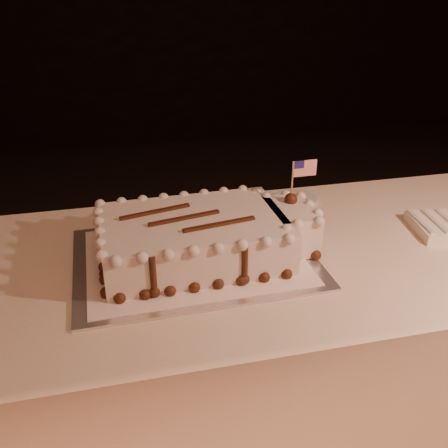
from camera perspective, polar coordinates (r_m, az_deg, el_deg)
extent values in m
cube|color=beige|center=(1.64, 11.84, -13.61)|extent=(2.40, 0.80, 0.75)
cube|color=silver|center=(1.31, -3.41, -3.90)|extent=(0.63, 0.48, 0.01)
cube|color=white|center=(1.31, -3.41, -3.72)|extent=(0.56, 0.43, 0.00)
cube|color=silver|center=(1.28, -3.48, -1.56)|extent=(0.47, 0.32, 0.11)
cube|color=silver|center=(1.35, 7.57, -0.22)|extent=(0.11, 0.18, 0.11)
sphere|color=#482212|center=(1.16, -11.84, -8.29)|extent=(0.03, 0.03, 0.03)
sphere|color=#482212|center=(1.16, -9.01, -7.95)|extent=(0.03, 0.03, 0.03)
sphere|color=#482212|center=(1.17, -6.19, -7.60)|extent=(0.03, 0.03, 0.03)
sphere|color=#482212|center=(1.17, -3.41, -7.24)|extent=(0.03, 0.03, 0.03)
sphere|color=#482212|center=(1.18, -0.68, -6.86)|extent=(0.03, 0.03, 0.03)
sphere|color=#482212|center=(1.20, 2.01, -6.47)|extent=(0.03, 0.03, 0.03)
sphere|color=#482212|center=(1.21, 4.62, -6.08)|extent=(0.03, 0.03, 0.03)
sphere|color=#482212|center=(1.23, 7.17, -5.69)|extent=(0.03, 0.03, 0.03)
sphere|color=#482212|center=(1.27, 6.89, -4.53)|extent=(0.03, 0.03, 0.03)
sphere|color=#482212|center=(1.30, 8.13, -3.86)|extent=(0.03, 0.03, 0.03)
sphere|color=#482212|center=(1.32, 10.44, -3.51)|extent=(0.03, 0.03, 0.03)
sphere|color=#482212|center=(1.36, 10.33, -2.56)|extent=(0.03, 0.03, 0.03)
sphere|color=#482212|center=(1.40, 9.39, -1.45)|extent=(0.03, 0.03, 0.03)
sphere|color=#482212|center=(1.45, 8.52, -0.40)|extent=(0.03, 0.03, 0.03)
sphere|color=#482212|center=(1.45, 6.85, -0.22)|extent=(0.03, 0.03, 0.03)
sphere|color=#482212|center=(1.43, 4.71, -0.49)|extent=(0.03, 0.03, 0.03)
sphere|color=#482212|center=(1.46, 3.62, 0.18)|extent=(0.03, 0.03, 0.03)
sphere|color=#482212|center=(1.48, 2.11, 0.44)|extent=(0.03, 0.03, 0.03)
sphere|color=#482212|center=(1.46, -0.04, 0.19)|extent=(0.03, 0.03, 0.03)
sphere|color=#482212|center=(1.45, -2.24, -0.06)|extent=(0.03, 0.03, 0.03)
sphere|color=#482212|center=(1.44, -4.46, -0.32)|extent=(0.03, 0.03, 0.03)
sphere|color=#482212|center=(1.43, -6.71, -0.58)|extent=(0.03, 0.03, 0.03)
sphere|color=#482212|center=(1.43, -8.98, -0.84)|extent=(0.03, 0.03, 0.03)
sphere|color=#482212|center=(1.43, -11.26, -1.11)|extent=(0.03, 0.03, 0.03)
sphere|color=#482212|center=(1.43, -13.55, -1.37)|extent=(0.03, 0.03, 0.03)
sphere|color=#482212|center=(1.38, -13.74, -2.37)|extent=(0.03, 0.03, 0.03)
sphere|color=#482212|center=(1.33, -13.65, -3.55)|extent=(0.03, 0.03, 0.03)
sphere|color=#482212|center=(1.28, -13.55, -4.81)|extent=(0.03, 0.03, 0.03)
sphere|color=#482212|center=(1.23, -13.44, -6.18)|extent=(0.03, 0.03, 0.03)
sphere|color=#482212|center=(1.18, -13.32, -7.66)|extent=(0.03, 0.03, 0.03)
sphere|color=silver|center=(1.11, -12.31, -4.18)|extent=(0.03, 0.03, 0.03)
sphere|color=silver|center=(1.11, -9.37, -3.83)|extent=(0.03, 0.03, 0.03)
sphere|color=silver|center=(1.11, -6.44, -3.48)|extent=(0.03, 0.03, 0.03)
sphere|color=silver|center=(1.12, -3.55, -3.13)|extent=(0.03, 0.03, 0.03)
sphere|color=silver|center=(1.13, -0.70, -2.77)|extent=(0.03, 0.03, 0.03)
sphere|color=silver|center=(1.15, 2.08, -2.41)|extent=(0.03, 0.03, 0.03)
sphere|color=silver|center=(1.16, 4.80, -2.06)|extent=(0.03, 0.03, 0.03)
sphere|color=silver|center=(1.18, 7.43, -1.71)|extent=(0.03, 0.03, 0.03)
sphere|color=silver|center=(1.22, 7.14, -0.64)|extent=(0.03, 0.03, 0.03)
sphere|color=silver|center=(1.25, 8.42, -0.03)|extent=(0.03, 0.03, 0.03)
sphere|color=silver|center=(1.27, 10.81, 0.26)|extent=(0.03, 0.03, 0.03)
sphere|color=silver|center=(1.31, 10.67, 1.14)|extent=(0.03, 0.03, 0.03)
sphere|color=silver|center=(1.36, 9.70, 2.16)|extent=(0.03, 0.03, 0.03)
sphere|color=silver|center=(1.41, 8.78, 3.12)|extent=(0.03, 0.03, 0.03)
sphere|color=silver|center=(1.41, 7.07, 3.29)|extent=(0.03, 0.03, 0.03)
sphere|color=silver|center=(1.39, 4.86, 3.07)|extent=(0.03, 0.03, 0.03)
sphere|color=silver|center=(1.42, 3.73, 3.67)|extent=(0.03, 0.03, 0.03)
sphere|color=silver|center=(1.43, 2.18, 3.92)|extent=(0.03, 0.03, 0.03)
sphere|color=silver|center=(1.42, -0.05, 3.70)|extent=(0.03, 0.03, 0.03)
sphere|color=silver|center=(1.41, -2.31, 3.46)|extent=(0.03, 0.03, 0.03)
sphere|color=silver|center=(1.40, -4.60, 3.22)|extent=(0.03, 0.03, 0.03)
sphere|color=silver|center=(1.39, -6.93, 2.97)|extent=(0.03, 0.03, 0.03)
sphere|color=silver|center=(1.39, -9.27, 2.71)|extent=(0.03, 0.03, 0.03)
sphere|color=silver|center=(1.38, -11.62, 2.45)|extent=(0.03, 0.03, 0.03)
sphere|color=silver|center=(1.38, -13.98, 2.18)|extent=(0.03, 0.03, 0.03)
sphere|color=silver|center=(1.34, -14.19, 1.27)|extent=(0.03, 0.03, 0.03)
sphere|color=silver|center=(1.29, -14.11, 0.19)|extent=(0.03, 0.03, 0.03)
sphere|color=silver|center=(1.23, -14.03, -0.97)|extent=(0.03, 0.03, 0.03)
sphere|color=silver|center=(1.18, -13.94, -2.23)|extent=(0.03, 0.03, 0.03)
sphere|color=silver|center=(1.13, -13.84, -3.61)|extent=(0.03, 0.03, 0.03)
cylinder|color=#482212|center=(1.14, -8.10, -5.90)|extent=(0.02, 0.02, 0.10)
sphere|color=#482212|center=(1.16, -7.96, -7.73)|extent=(0.03, 0.03, 0.03)
cylinder|color=#482212|center=(1.17, 2.38, -4.53)|extent=(0.02, 0.02, 0.10)
sphere|color=#482212|center=(1.20, 2.34, -6.33)|extent=(0.03, 0.03, 0.03)
cylinder|color=#482212|center=(1.27, 7.97, -2.11)|extent=(0.02, 0.02, 0.10)
sphere|color=#482212|center=(1.29, 7.84, -3.81)|extent=(0.03, 0.03, 0.03)
cylinder|color=#482212|center=(1.41, 8.97, 0.88)|extent=(0.02, 0.02, 0.10)
sphere|color=#482212|center=(1.43, 8.84, -0.70)|extent=(0.03, 0.03, 0.03)
cylinder|color=#482212|center=(1.46, 3.42, 2.17)|extent=(0.02, 0.02, 0.10)
sphere|color=#482212|center=(1.48, 3.37, 0.62)|extent=(0.03, 0.03, 0.03)
cylinder|color=#482212|center=(1.42, -4.81, 1.31)|extent=(0.02, 0.02, 0.10)
sphere|color=#482212|center=(1.44, -4.75, -0.27)|extent=(0.03, 0.03, 0.03)
cylinder|color=#482212|center=(1.40, -13.46, 0.33)|extent=(0.02, 0.02, 0.10)
sphere|color=#482212|center=(1.42, -13.28, -1.25)|extent=(0.03, 0.03, 0.03)
cylinder|color=#482212|center=(1.23, -13.71, -3.83)|extent=(0.02, 0.02, 0.10)
sphere|color=#482212|center=(1.25, -13.49, -5.56)|extent=(0.03, 0.03, 0.03)
cube|color=#482212|center=(1.29, -7.86, 1.42)|extent=(0.19, 0.06, 0.01)
cube|color=#482212|center=(1.25, -4.54, 0.70)|extent=(0.19, 0.05, 0.01)
cube|color=#482212|center=(1.22, -0.51, 0.00)|extent=(0.19, 0.04, 0.01)
sphere|color=#482212|center=(1.36, 7.66, 2.82)|extent=(0.04, 0.04, 0.04)
cylinder|color=#B0894B|center=(1.34, 7.77, 4.45)|extent=(0.00, 0.00, 0.13)
cube|color=red|center=(1.34, 9.26, 6.32)|extent=(0.06, 0.00, 0.04)
cube|color=navy|center=(1.32, 8.58, 6.74)|extent=(0.03, 0.01, 0.02)
cube|color=silver|center=(1.54, 21.49, 0.28)|extent=(0.03, 0.15, 0.01)
cube|color=silver|center=(1.56, 22.91, 0.33)|extent=(0.03, 0.15, 0.01)
cylinder|color=silver|center=(1.66, 8.13, 2.84)|extent=(0.14, 0.14, 0.01)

